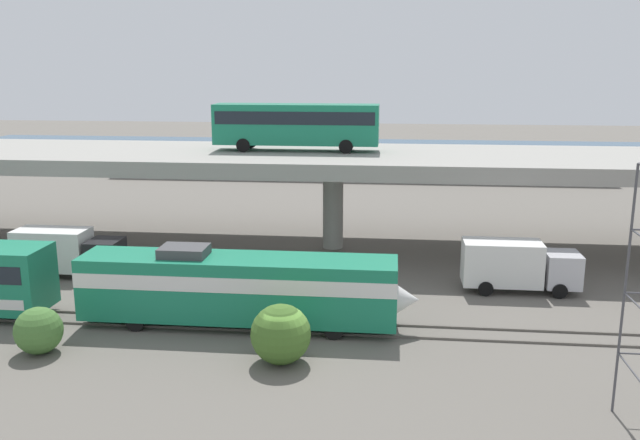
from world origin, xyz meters
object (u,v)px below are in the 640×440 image
at_px(service_truck_west, 517,265).
at_px(parked_car_1, 477,161).
at_px(service_truck_east, 66,251).
at_px(parked_car_5, 556,157).
at_px(parked_car_0, 482,158).
at_px(parked_car_3, 208,154).
at_px(train_locomotive, 254,286).
at_px(parked_car_4, 439,155).
at_px(parked_car_2, 314,154).
at_px(transit_bus_on_overpass, 296,123).

height_order(service_truck_west, parked_car_1, service_truck_west).
distance_m(service_truck_east, parked_car_5, 60.74).
xyz_separation_m(parked_car_0, parked_car_3, (-33.99, -0.13, -0.00)).
xyz_separation_m(train_locomotive, parked_car_1, (16.86, 48.17, 0.05)).
distance_m(parked_car_3, parked_car_4, 29.13).
relative_size(parked_car_1, parked_car_4, 0.94).
distance_m(parked_car_4, parked_car_5, 14.09).
distance_m(service_truck_west, parked_car_2, 48.07).
height_order(parked_car_2, parked_car_5, same).
bearing_deg(parked_car_4, service_truck_west, 92.14).
relative_size(service_truck_west, parked_car_5, 1.53).
height_order(train_locomotive, parked_car_0, train_locomotive).
bearing_deg(parked_car_0, service_truck_east, -125.81).
bearing_deg(parked_car_4, parked_car_0, 155.82).
height_order(transit_bus_on_overpass, service_truck_west, transit_bus_on_overpass).
distance_m(parked_car_2, parked_car_3, 13.36).
bearing_deg(train_locomotive, parked_car_2, 93.32).
relative_size(parked_car_0, parked_car_4, 0.96).
bearing_deg(service_truck_east, service_truck_west, 0.00).
bearing_deg(parked_car_2, service_truck_west, 111.29).
xyz_separation_m(train_locomotive, parked_car_0, (17.69, 50.71, 0.05)).
xyz_separation_m(train_locomotive, transit_bus_on_overpass, (-0.13, 16.70, 6.94)).
height_order(parked_car_0, parked_car_5, same).
xyz_separation_m(parked_car_0, parked_car_2, (-20.70, 1.29, -0.00)).
bearing_deg(train_locomotive, parked_car_0, 70.77).
height_order(parked_car_1, parked_car_5, same).
relative_size(parked_car_2, parked_car_4, 0.94).
bearing_deg(parked_car_3, transit_bus_on_overpass, 115.52).
xyz_separation_m(service_truck_west, parked_car_2, (-17.45, 44.78, 0.61)).
bearing_deg(parked_car_5, service_truck_east, 48.18).
relative_size(transit_bus_on_overpass, parked_car_0, 2.68).
bearing_deg(parked_car_1, service_truck_east, -126.71).
bearing_deg(service_truck_west, parked_car_0, 85.73).
relative_size(parked_car_1, parked_car_5, 0.98).
height_order(service_truck_west, parked_car_5, service_truck_west).
bearing_deg(parked_car_1, parked_car_3, 175.85).
bearing_deg(parked_car_3, service_truck_west, 125.33).
bearing_deg(parked_car_3, parked_car_5, -177.48).
xyz_separation_m(train_locomotive, parked_car_2, (-3.01, 51.99, 0.05)).
bearing_deg(service_truck_west, parked_car_2, 111.29).
distance_m(train_locomotive, parked_car_1, 51.04).
xyz_separation_m(train_locomotive, service_truck_east, (-13.69, 7.21, -0.55)).
bearing_deg(parked_car_0, transit_bus_on_overpass, -117.66).
bearing_deg(service_truck_east, parked_car_0, 54.19).
xyz_separation_m(train_locomotive, parked_car_5, (26.81, 52.47, 0.05)).
height_order(parked_car_0, parked_car_2, same).
bearing_deg(parked_car_3, train_locomotive, 107.86).
xyz_separation_m(parked_car_3, parked_car_4, (29.03, 2.36, 0.00)).
height_order(parked_car_2, parked_car_4, same).
distance_m(parked_car_1, parked_car_4, 6.30).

